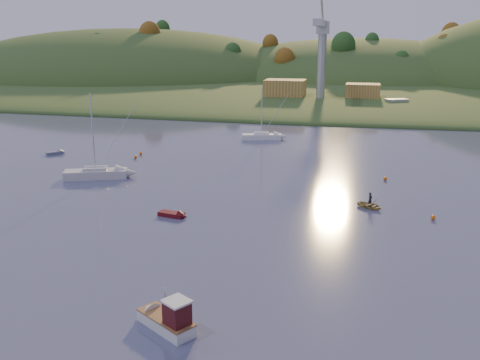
% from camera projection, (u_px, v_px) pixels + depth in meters
% --- Properties ---
extents(far_shore, '(620.00, 220.00, 1.50)m').
position_uv_depth(far_shore, '(336.00, 78.00, 247.67)').
color(far_shore, '#314B1E').
rests_on(far_shore, ground).
extents(shore_slope, '(640.00, 150.00, 7.00)m').
position_uv_depth(shore_slope, '(325.00, 92.00, 186.59)').
color(shore_slope, '#314B1E').
rests_on(shore_slope, ground).
extents(hill_left_far, '(120.00, 100.00, 32.00)m').
position_uv_depth(hill_left_far, '(13.00, 74.00, 268.75)').
color(hill_left_far, '#314B1E').
rests_on(hill_left_far, ground).
extents(hill_left, '(170.00, 140.00, 44.00)m').
position_uv_depth(hill_left, '(129.00, 79.00, 239.26)').
color(hill_left, '#314B1E').
rests_on(hill_left, ground).
extents(hill_center, '(140.00, 120.00, 36.00)m').
position_uv_depth(hill_center, '(357.00, 82.00, 226.68)').
color(hill_center, '#314B1E').
rests_on(hill_center, ground).
extents(hillside_trees, '(280.00, 50.00, 32.00)m').
position_uv_depth(hillside_trees, '(329.00, 86.00, 205.39)').
color(hillside_trees, '#1B4518').
rests_on(hillside_trees, ground).
extents(wharf, '(42.00, 16.00, 2.40)m').
position_uv_depth(wharf, '(332.00, 103.00, 144.77)').
color(wharf, slate).
rests_on(wharf, ground).
extents(shed_west, '(11.00, 8.00, 4.80)m').
position_uv_depth(shed_west, '(285.00, 88.00, 147.63)').
color(shed_west, olive).
rests_on(shed_west, wharf).
extents(shed_east, '(9.00, 7.00, 4.00)m').
position_uv_depth(shed_east, '(363.00, 91.00, 144.06)').
color(shed_east, olive).
rests_on(shed_east, wharf).
extents(dock_crane, '(3.20, 28.00, 20.30)m').
position_uv_depth(dock_crane, '(322.00, 43.00, 137.86)').
color(dock_crane, '#B7B7BC').
rests_on(dock_crane, wharf).
extents(fishing_boat, '(5.35, 4.26, 3.39)m').
position_uv_depth(fishing_boat, '(163.00, 316.00, 35.91)').
color(fishing_boat, silver).
rests_on(fishing_boat, ground).
extents(sailboat_near, '(8.73, 5.37, 11.64)m').
position_uv_depth(sailboat_near, '(96.00, 173.00, 73.31)').
color(sailboat_near, silver).
rests_on(sailboat_near, ground).
extents(sailboat_far, '(7.56, 3.88, 10.06)m').
position_uv_depth(sailboat_far, '(262.00, 136.00, 100.74)').
color(sailboat_far, white).
rests_on(sailboat_far, ground).
extents(canoe, '(3.70, 3.45, 0.62)m').
position_uv_depth(canoe, '(370.00, 205.00, 60.73)').
color(canoe, '#9F9057').
rests_on(canoe, ground).
extents(paddler, '(0.64, 0.70, 1.60)m').
position_uv_depth(paddler, '(370.00, 201.00, 60.60)').
color(paddler, black).
rests_on(paddler, ground).
extents(red_tender, '(3.52, 1.78, 1.14)m').
position_uv_depth(red_tender, '(177.00, 215.00, 57.71)').
color(red_tender, '#520B11').
rests_on(red_tender, ground).
extents(grey_dinghy, '(2.99, 3.04, 1.16)m').
position_uv_depth(grey_dinghy, '(58.00, 152.00, 88.50)').
color(grey_dinghy, slate).
rests_on(grey_dinghy, ground).
extents(work_vessel, '(13.41, 9.35, 3.26)m').
position_uv_depth(work_vessel, '(396.00, 107.00, 137.36)').
color(work_vessel, slate).
rests_on(work_vessel, ground).
extents(buoy_1, '(0.50, 0.50, 0.50)m').
position_uv_depth(buoy_1, '(433.00, 217.00, 56.93)').
color(buoy_1, orange).
rests_on(buoy_1, ground).
extents(buoy_2, '(0.50, 0.50, 0.50)m').
position_uv_depth(buoy_2, '(141.00, 153.00, 87.86)').
color(buoy_2, orange).
rests_on(buoy_2, ground).
extents(buoy_3, '(0.50, 0.50, 0.50)m').
position_uv_depth(buoy_3, '(135.00, 157.00, 85.14)').
color(buoy_3, orange).
rests_on(buoy_3, ground).
extents(buoy_4, '(0.50, 0.50, 0.50)m').
position_uv_depth(buoy_4, '(385.00, 178.00, 72.39)').
color(buoy_4, orange).
rests_on(buoy_4, ground).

